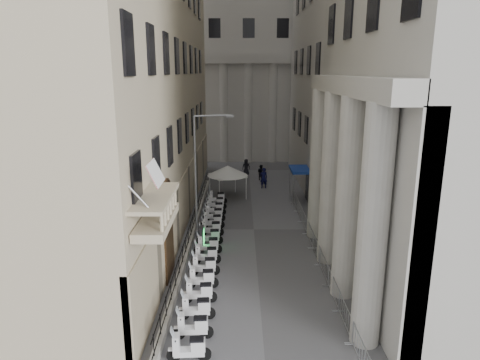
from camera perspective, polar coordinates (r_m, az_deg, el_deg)
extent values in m
cube|color=#A6A39D|center=(57.98, 1.06, 18.14)|extent=(22.00, 10.00, 30.00)
cylinder|color=white|center=(36.97, -2.77, -1.56)|extent=(0.06, 0.06, 1.99)
cylinder|color=white|center=(36.94, 1.16, -1.57)|extent=(0.06, 0.06, 1.99)
cylinder|color=white|center=(39.42, -2.59, -0.56)|extent=(0.06, 0.06, 1.99)
cylinder|color=white|center=(39.38, 1.09, -0.56)|extent=(0.06, 0.06, 1.99)
cube|color=silver|center=(37.89, -0.78, 0.47)|extent=(2.72, 2.72, 0.11)
cone|color=silver|center=(37.79, -0.78, 1.14)|extent=(3.62, 3.62, 0.91)
cylinder|color=#979AA0|center=(28.95, -5.95, 0.31)|extent=(0.16, 0.16, 8.25)
cylinder|color=#979AA0|center=(28.44, -3.67, 8.55)|extent=(2.43, 0.72, 0.12)
cube|color=#979AA0|center=(28.67, -1.41, 8.52)|extent=(0.56, 0.35, 0.15)
cube|color=black|center=(27.25, -5.10, -7.87)|extent=(0.23, 0.78, 1.66)
cube|color=#19E54C|center=(27.17, -4.84, -7.51)|extent=(0.03, 0.60, 0.92)
imported|color=#0E0F38|center=(41.66, 3.18, 0.27)|extent=(0.81, 0.60, 2.03)
imported|color=black|center=(44.76, 2.80, 1.02)|extent=(1.02, 1.01, 1.66)
imported|color=black|center=(46.95, 0.83, 1.74)|extent=(0.88, 0.58, 1.78)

